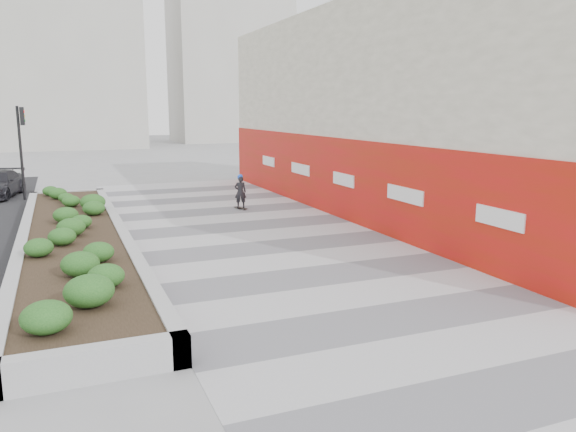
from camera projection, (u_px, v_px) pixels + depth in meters
name	position (u px, v px, depth m)	size (l,w,h in m)	color
ground	(353.00, 298.00, 12.25)	(160.00, 160.00, 0.00)	gray
walkway	(299.00, 264.00, 14.97)	(8.00, 36.00, 0.01)	#A8A8AD
building	(401.00, 111.00, 22.25)	(6.04, 24.08, 8.00)	#BCB5A0
planter	(74.00, 235.00, 16.49)	(3.00, 18.00, 0.90)	#9E9EA0
traffic_signal_near	(21.00, 139.00, 24.96)	(0.33, 0.28, 4.20)	black
distant_bldg_north_l	(59.00, 51.00, 58.53)	(16.00, 12.00, 20.00)	#ADAAA3
distant_bldg_north_r	(229.00, 44.00, 70.12)	(14.00, 10.00, 24.00)	#ADAAA3
manhole_cover	(316.00, 262.00, 15.16)	(0.44, 0.44, 0.01)	#595654
skateboarder	(240.00, 192.00, 22.93)	(0.53, 0.75, 1.46)	beige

